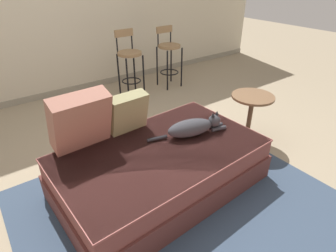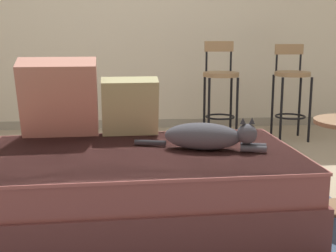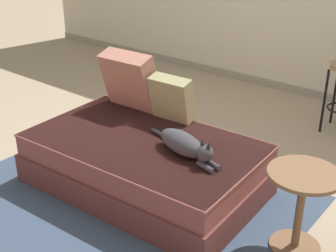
% 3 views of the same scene
% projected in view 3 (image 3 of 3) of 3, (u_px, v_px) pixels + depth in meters
% --- Properties ---
extents(ground_plane, '(16.00, 16.00, 0.00)m').
position_uv_depth(ground_plane, '(176.00, 166.00, 3.89)').
color(ground_plane, gray).
rests_on(ground_plane, ground).
extents(wall_baseboard_trim, '(8.00, 0.02, 0.09)m').
position_uv_depth(wall_baseboard_trim, '(292.00, 89.00, 5.42)').
color(wall_baseboard_trim, gray).
rests_on(wall_baseboard_trim, ground).
extents(area_rug, '(2.42, 2.14, 0.01)m').
position_uv_depth(area_rug, '(118.00, 203.00, 3.39)').
color(area_rug, '#334256').
rests_on(area_rug, ground).
extents(couch, '(1.77, 1.11, 0.40)m').
position_uv_depth(couch, '(144.00, 163.00, 3.52)').
color(couch, brown).
rests_on(couch, ground).
extents(throw_pillow_corner, '(0.48, 0.31, 0.49)m').
position_uv_depth(throw_pillow_corner, '(130.00, 80.00, 3.89)').
color(throw_pillow_corner, '#936051').
rests_on(throw_pillow_corner, couch).
extents(throw_pillow_middle, '(0.36, 0.21, 0.37)m').
position_uv_depth(throw_pillow_middle, '(172.00, 98.00, 3.69)').
color(throw_pillow_middle, '#847F56').
rests_on(throw_pillow_middle, couch).
extents(cat, '(0.73, 0.27, 0.19)m').
position_uv_depth(cat, '(185.00, 144.00, 3.21)').
color(cat, '#333338').
rests_on(cat, couch).
extents(side_table, '(0.44, 0.44, 0.55)m').
position_uv_depth(side_table, '(301.00, 200.00, 2.81)').
color(side_table, brown).
rests_on(side_table, ground).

